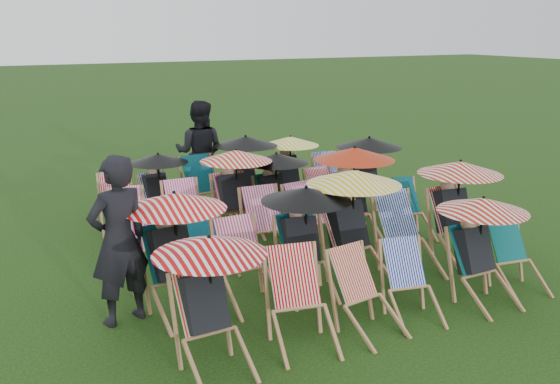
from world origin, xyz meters
name	(u,v)px	position (x,y,z in m)	size (l,w,h in m)	color
ground	(294,257)	(0.00, 0.00, 0.00)	(100.00, 100.00, 0.00)	black
deckchair_0	(211,302)	(-2.06, -2.26, 0.67)	(1.07, 1.13, 1.27)	#AB784F
deckchair_1	(302,302)	(-1.10, -2.25, 0.47)	(0.76, 0.96, 0.95)	#AB784F
deckchair_2	(368,294)	(-0.34, -2.31, 0.43)	(0.70, 0.88, 0.87)	#AB784F
deckchair_3	(412,283)	(0.29, -2.25, 0.41)	(0.68, 0.85, 0.82)	#AB784F
deckchair_4	(483,249)	(1.27, -2.27, 0.65)	(1.04, 1.09, 1.24)	#AB784F
deckchair_5	(518,257)	(1.94, -2.20, 0.42)	(0.65, 0.83, 0.84)	#AB784F
deckchair_6	(177,252)	(-1.99, -0.98, 0.73)	(1.16, 1.24, 1.38)	#AB784F
deckchair_7	(248,265)	(-1.18, -1.08, 0.48)	(0.65, 0.90, 0.95)	#AB784F
deckchair_8	(305,239)	(-0.44, -1.12, 0.68)	(1.09, 1.16, 1.30)	#AB784F
deckchair_9	(355,224)	(0.31, -1.06, 0.75)	(1.20, 1.28, 1.42)	#AB784F
deckchair_10	(408,236)	(1.08, -1.15, 0.50)	(0.68, 0.94, 1.01)	#AB784F
deckchair_11	(459,209)	(2.01, -1.06, 0.72)	(1.15, 1.21, 1.37)	#AB784F
deckchair_12	(149,245)	(-2.02, 0.09, 0.47)	(0.68, 0.91, 0.95)	#AB784F
deckchair_13	(210,241)	(-1.23, 0.03, 0.42)	(0.59, 0.80, 0.84)	#AB784F
deckchair_14	(270,226)	(-0.33, 0.09, 0.48)	(0.67, 0.91, 0.96)	#AB784F
deckchair_15	(314,220)	(0.38, 0.09, 0.47)	(0.73, 0.94, 0.95)	#AB784F
deckchair_16	(354,193)	(1.11, 0.19, 0.75)	(1.20, 1.25, 1.42)	#AB784F
deckchair_17	(411,210)	(2.02, -0.02, 0.43)	(0.65, 0.85, 0.86)	#AB784F
deckchair_18	(128,223)	(-2.03, 1.19, 0.45)	(0.70, 0.90, 0.90)	#AB784F
deckchair_19	(188,215)	(-1.16, 1.15, 0.46)	(0.63, 0.87, 0.92)	#AB784F
deckchair_20	(237,191)	(-0.32, 1.28, 0.70)	(1.11, 1.15, 1.32)	#AB784F
deckchair_21	(278,190)	(0.39, 1.28, 0.64)	(1.02, 1.11, 1.21)	#AB784F
deckchair_22	(329,197)	(1.26, 1.15, 0.44)	(0.66, 0.86, 0.87)	#AB784F
deckchair_23	(369,175)	(2.10, 1.26, 0.70)	(1.12, 1.18, 1.33)	#AB784F
deckchair_24	(118,204)	(-1.94, 2.27, 0.44)	(0.68, 0.88, 0.88)	#AB784F
deckchair_25	(160,188)	(-1.23, 2.35, 0.61)	(0.97, 1.04, 1.15)	#AB784F
deckchair_26	(206,188)	(-0.43, 2.39, 0.50)	(0.71, 0.96, 1.00)	#AB784F
deckchair_27	(245,172)	(0.32, 2.41, 0.69)	(1.11, 1.17, 1.31)	#AB784F
deckchair_28	(290,169)	(1.21, 2.44, 0.65)	(1.04, 1.09, 1.23)	#AB784F
deckchair_29	(330,177)	(2.05, 2.41, 0.42)	(0.65, 0.83, 0.84)	#AB784F
person_left	(119,241)	(-2.59, -0.91, 0.94)	(0.68, 0.45, 1.87)	black
person_rear	(200,152)	(-0.21, 3.27, 0.94)	(0.91, 0.71, 1.88)	black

